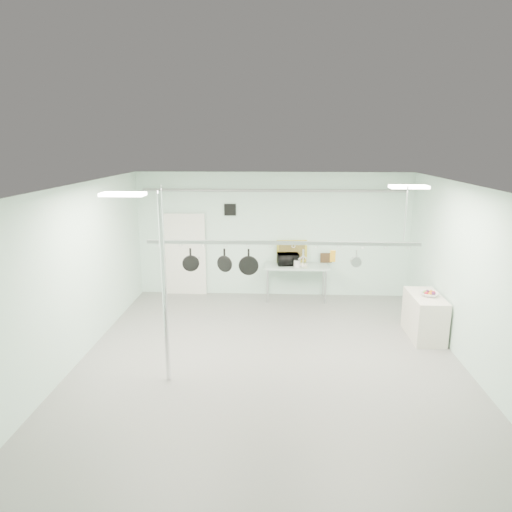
# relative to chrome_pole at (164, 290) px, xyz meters

# --- Properties ---
(floor) EXTENTS (8.00, 8.00, 0.00)m
(floor) POSITION_rel_chrome_pole_xyz_m (1.70, 0.60, -1.60)
(floor) COLOR gray
(floor) RESTS_ON ground
(ceiling) EXTENTS (7.00, 8.00, 0.02)m
(ceiling) POSITION_rel_chrome_pole_xyz_m (1.70, 0.60, 1.59)
(ceiling) COLOR silver
(ceiling) RESTS_ON back_wall
(back_wall) EXTENTS (7.00, 0.02, 3.20)m
(back_wall) POSITION_rel_chrome_pole_xyz_m (1.70, 4.59, 0.00)
(back_wall) COLOR silver
(back_wall) RESTS_ON floor
(right_wall) EXTENTS (0.02, 8.00, 3.20)m
(right_wall) POSITION_rel_chrome_pole_xyz_m (5.19, 0.60, 0.00)
(right_wall) COLOR silver
(right_wall) RESTS_ON floor
(door) EXTENTS (1.10, 0.10, 2.20)m
(door) POSITION_rel_chrome_pole_xyz_m (-0.60, 4.54, -0.55)
(door) COLOR silver
(door) RESTS_ON floor
(wall_vent) EXTENTS (0.30, 0.04, 0.30)m
(wall_vent) POSITION_rel_chrome_pole_xyz_m (0.60, 4.57, 0.65)
(wall_vent) COLOR black
(wall_vent) RESTS_ON back_wall
(conduit_pipe) EXTENTS (6.60, 0.07, 0.07)m
(conduit_pipe) POSITION_rel_chrome_pole_xyz_m (1.70, 4.50, 1.15)
(conduit_pipe) COLOR gray
(conduit_pipe) RESTS_ON back_wall
(chrome_pole) EXTENTS (0.08, 0.08, 3.20)m
(chrome_pole) POSITION_rel_chrome_pole_xyz_m (0.00, 0.00, 0.00)
(chrome_pole) COLOR silver
(chrome_pole) RESTS_ON floor
(prep_table) EXTENTS (1.60, 0.70, 0.91)m
(prep_table) POSITION_rel_chrome_pole_xyz_m (2.30, 4.20, -0.77)
(prep_table) COLOR #AAC8BA
(prep_table) RESTS_ON floor
(side_cabinet) EXTENTS (0.60, 1.20, 0.90)m
(side_cabinet) POSITION_rel_chrome_pole_xyz_m (4.85, 2.00, -1.15)
(side_cabinet) COLOR beige
(side_cabinet) RESTS_ON floor
(pot_rack) EXTENTS (4.80, 0.06, 1.00)m
(pot_rack) POSITION_rel_chrome_pole_xyz_m (1.90, 0.90, 0.63)
(pot_rack) COLOR #B7B7BC
(pot_rack) RESTS_ON ceiling
(light_panel_left) EXTENTS (0.65, 0.30, 0.05)m
(light_panel_left) POSITION_rel_chrome_pole_xyz_m (-0.50, -0.20, 1.56)
(light_panel_left) COLOR white
(light_panel_left) RESTS_ON ceiling
(light_panel_right) EXTENTS (0.65, 0.30, 0.05)m
(light_panel_right) POSITION_rel_chrome_pole_xyz_m (4.10, 1.20, 1.56)
(light_panel_right) COLOR white
(light_panel_right) RESTS_ON ceiling
(microwave) EXTENTS (0.57, 0.42, 0.29)m
(microwave) POSITION_rel_chrome_pole_xyz_m (2.09, 4.23, -0.55)
(microwave) COLOR black
(microwave) RESTS_ON prep_table
(coffee_canister) EXTENTS (0.18, 0.18, 0.19)m
(coffee_canister) POSITION_rel_chrome_pole_xyz_m (2.31, 4.02, -0.60)
(coffee_canister) COLOR silver
(coffee_canister) RESTS_ON prep_table
(painting_large) EXTENTS (0.79, 0.18, 0.58)m
(painting_large) POSITION_rel_chrome_pole_xyz_m (2.19, 4.50, -0.41)
(painting_large) COLOR gold
(painting_large) RESTS_ON prep_table
(painting_small) EXTENTS (0.30, 0.10, 0.25)m
(painting_small) POSITION_rel_chrome_pole_xyz_m (3.08, 4.50, -0.57)
(painting_small) COLOR #382513
(painting_small) RESTS_ON prep_table
(fruit_bowl) EXTENTS (0.43, 0.43, 0.08)m
(fruit_bowl) POSITION_rel_chrome_pole_xyz_m (4.89, 1.96, -0.66)
(fruit_bowl) COLOR white
(fruit_bowl) RESTS_ON side_cabinet
(skillet_left) EXTENTS (0.30, 0.12, 0.40)m
(skillet_left) POSITION_rel_chrome_pole_xyz_m (0.27, 0.90, 0.28)
(skillet_left) COLOR black
(skillet_left) RESTS_ON pot_rack
(skillet_mid) EXTENTS (0.30, 0.17, 0.42)m
(skillet_mid) POSITION_rel_chrome_pole_xyz_m (0.88, 0.90, 0.28)
(skillet_mid) COLOR black
(skillet_mid) RESTS_ON pot_rack
(skillet_right) EXTENTS (0.35, 0.07, 0.48)m
(skillet_right) POSITION_rel_chrome_pole_xyz_m (1.31, 0.90, 0.24)
(skillet_right) COLOR black
(skillet_right) RESTS_ON pot_rack
(whisk) EXTENTS (0.21, 0.21, 0.34)m
(whisk) POSITION_rel_chrome_pole_xyz_m (2.27, 0.90, 0.32)
(whisk) COLOR #ACACB1
(whisk) RESTS_ON pot_rack
(grater) EXTENTS (0.10, 0.03, 0.23)m
(grater) POSITION_rel_chrome_pole_xyz_m (2.79, 0.90, 0.37)
(grater) COLOR gold
(grater) RESTS_ON pot_rack
(saucepan) EXTENTS (0.20, 0.14, 0.32)m
(saucepan) POSITION_rel_chrome_pole_xyz_m (3.20, 0.90, 0.33)
(saucepan) COLOR #B6B7BB
(saucepan) RESTS_ON pot_rack
(fruit_cluster) EXTENTS (0.24, 0.24, 0.09)m
(fruit_cluster) POSITION_rel_chrome_pole_xyz_m (4.89, 1.96, -0.62)
(fruit_cluster) COLOR #A70F22
(fruit_cluster) RESTS_ON fruit_bowl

